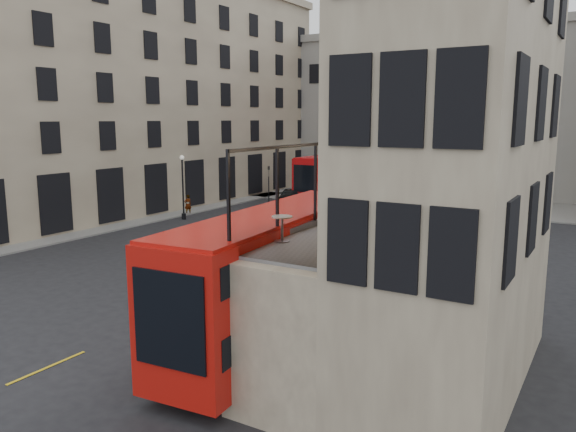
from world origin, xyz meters
The scene contains 31 objects.
ground centered at (0.00, 0.00, 0.00)m, with size 140.00×140.00×0.00m, color black.
host_building_main centered at (9.95, 0.00, 7.79)m, with size 7.26×11.40×15.10m.
host_frontage centered at (6.50, 0.00, 2.25)m, with size 3.00×11.00×4.50m, color #C4B493.
cafe_floor centered at (6.50, 0.00, 4.55)m, with size 3.00×10.00×0.10m, color slate.
building_left centered at (-26.96, 20.00, 11.38)m, with size 14.60×50.60×22.00m.
gateway centered at (-5.00, 47.99, 9.39)m, with size 35.00×10.60×18.00m.
pavement_far centered at (-6.00, 38.00, 0.06)m, with size 40.00×12.00×0.12m, color slate.
pavement_left centered at (-22.00, 12.00, 0.06)m, with size 8.00×48.00×0.12m, color slate.
traffic_light_near centered at (-1.00, 12.00, 2.42)m, with size 0.16×0.20×3.80m.
traffic_light_far centered at (-15.00, 28.00, 2.42)m, with size 0.16×0.20×3.80m.
street_lamp_a centered at (-17.00, 18.00, 2.39)m, with size 0.36×0.36×5.33m.
street_lamp_b centered at (-6.00, 34.00, 2.39)m, with size 0.36×0.36×5.33m.
bus_near centered at (3.50, -0.17, 2.80)m, with size 3.84×12.70×4.99m.
bus_far centered at (-11.38, 34.39, 2.61)m, with size 2.80×11.67×4.65m.
car_a centered at (-9.36, 18.20, 0.67)m, with size 1.57×3.90×1.33m, color #9B9FA3.
car_b centered at (-6.40, 23.25, 0.78)m, with size 1.65×4.73×1.56m, color #B20A17.
car_c centered at (-13.34, 29.60, 0.80)m, with size 2.25×5.53×1.61m, color black.
bicycle centered at (-3.15, 19.71, 0.49)m, with size 0.65×1.85×0.97m, color gray.
cyclist centered at (-6.10, 17.62, 0.87)m, with size 0.63×0.42×1.73m, color #A6D616.
pedestrian_a centered at (-13.04, 33.76, 0.80)m, with size 0.78×0.60×1.60m, color gray.
pedestrian_b centered at (-12.40, 32.90, 0.85)m, with size 1.10×0.63×1.70m, color gray.
pedestrian_c centered at (0.92, 40.00, 0.86)m, with size 1.01×0.42×1.73m, color gray.
pedestrian_d centered at (6.10, 28.35, 0.77)m, with size 0.75×0.49×1.53m, color gray.
pedestrian_e centered at (-18.28, 20.01, 0.88)m, with size 0.64×0.42×1.75m, color gray.
cafe_table_near centered at (5.37, -2.82, 5.12)m, with size 0.63×0.63×0.79m.
cafe_table_mid centered at (5.84, -0.31, 5.04)m, with size 0.54×0.54×0.67m.
cafe_table_far centered at (5.56, 3.04, 5.10)m, with size 0.60×0.60×0.75m.
cafe_chair_a centered at (7.02, -2.40, 4.85)m, with size 0.50×0.50×0.83m.
cafe_chair_b centered at (7.46, 0.38, 4.86)m, with size 0.46×0.46×0.85m.
cafe_chair_c centered at (7.33, 0.23, 4.83)m, with size 0.40×0.40×0.76m.
cafe_chair_d centered at (7.58, 2.83, 4.88)m, with size 0.47×0.47×0.93m.
Camera 1 is at (14.11, -17.10, 8.32)m, focal length 35.00 mm.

